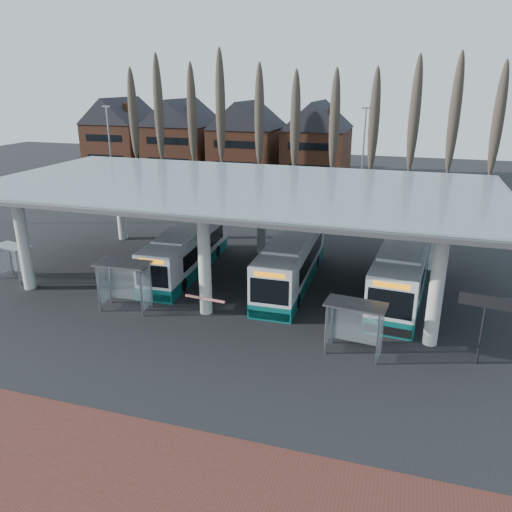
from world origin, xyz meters
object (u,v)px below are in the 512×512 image
(bus_2, at_px, (292,261))
(bus_3, at_px, (403,269))
(shelter_0, at_px, (15,254))
(bus_1, at_px, (187,251))
(shelter_2, at_px, (356,316))
(shelter_1, at_px, (125,275))

(bus_2, relative_size, bus_3, 0.94)
(bus_3, bearing_deg, shelter_0, -163.77)
(bus_1, distance_m, bus_3, 14.20)
(bus_1, bearing_deg, bus_3, -1.86)
(bus_3, bearing_deg, bus_2, -172.31)
(bus_1, xyz_separation_m, bus_2, (7.34, -0.10, 0.07))
(shelter_0, distance_m, shelter_2, 22.59)
(shelter_0, relative_size, shelter_1, 0.86)
(shelter_0, height_order, shelter_1, shelter_1)
(bus_1, height_order, bus_2, bus_2)
(bus_2, distance_m, bus_3, 6.86)
(shelter_1, bearing_deg, bus_2, 35.32)
(bus_2, bearing_deg, shelter_2, -58.83)
(shelter_0, bearing_deg, bus_2, 26.71)
(shelter_1, bearing_deg, bus_1, 79.87)
(shelter_0, height_order, shelter_2, shelter_2)
(bus_3, relative_size, shelter_0, 4.54)
(bus_1, xyz_separation_m, shelter_1, (-0.77, -6.62, 0.64))
(bus_1, relative_size, shelter_1, 3.50)
(shelter_0, bearing_deg, shelter_2, 4.09)
(bus_1, bearing_deg, shelter_0, -158.02)
(bus_2, xyz_separation_m, shelter_0, (-17.48, -4.61, 0.18))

